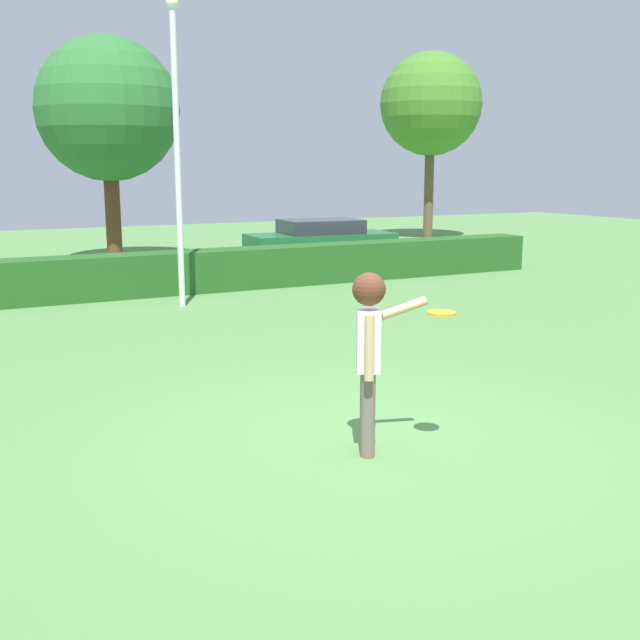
% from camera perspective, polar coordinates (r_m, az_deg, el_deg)
% --- Properties ---
extents(ground_plane, '(60.00, 60.00, 0.00)m').
position_cam_1_polar(ground_plane, '(8.05, 3.65, -8.88)').
color(ground_plane, '#578A48').
extents(person, '(0.84, 0.51, 1.78)m').
position_cam_1_polar(person, '(7.45, 3.62, -1.57)').
color(person, '#725E54').
rests_on(person, ground).
extents(frisbee, '(0.28, 0.28, 0.03)m').
position_cam_1_polar(frisbee, '(7.48, 8.85, 0.52)').
color(frisbee, orange).
extents(lamppost, '(0.24, 0.24, 5.86)m').
position_cam_1_polar(lamppost, '(15.65, -10.39, 12.77)').
color(lamppost, silver).
rests_on(lamppost, ground).
extents(hedge_row, '(21.22, 0.90, 0.91)m').
position_cam_1_polar(hedge_row, '(17.23, -14.00, 3.15)').
color(hedge_row, '#23571F').
rests_on(hedge_row, ground).
extents(parked_car_green, '(4.32, 2.07, 1.25)m').
position_cam_1_polar(parked_car_green, '(22.63, 0.04, 5.92)').
color(parked_car_green, '#1E6633').
rests_on(parked_car_green, ground).
extents(oak_tree, '(4.00, 4.00, 6.32)m').
position_cam_1_polar(oak_tree, '(23.41, -15.21, 14.55)').
color(oak_tree, brown).
rests_on(oak_tree, ground).
extents(maple_tree, '(3.81, 3.81, 6.94)m').
position_cam_1_polar(maple_tree, '(30.60, 8.09, 15.27)').
color(maple_tree, brown).
rests_on(maple_tree, ground).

